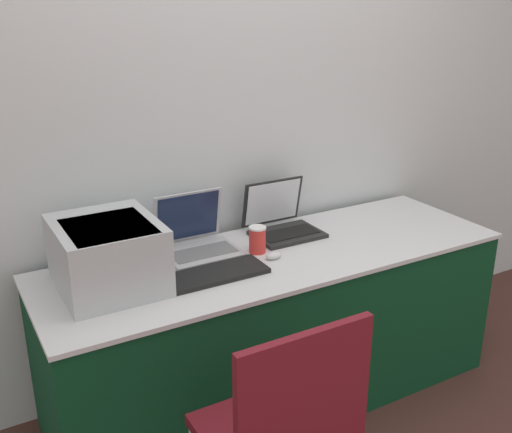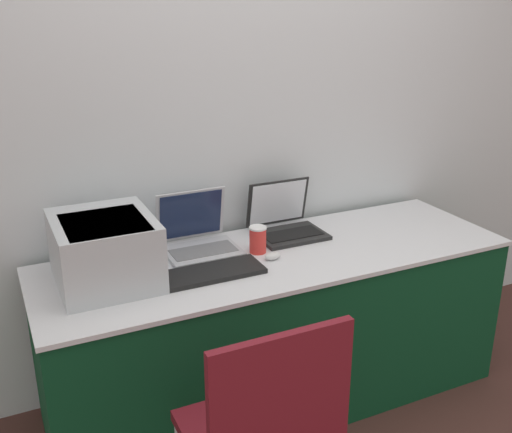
% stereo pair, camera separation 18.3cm
% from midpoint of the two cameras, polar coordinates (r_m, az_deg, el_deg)
% --- Properties ---
extents(wall_back, '(8.00, 0.05, 2.60)m').
position_cam_midpoint_polar(wall_back, '(2.86, 0.22, 9.54)').
color(wall_back, silver).
rests_on(wall_back, ground_plane).
extents(table, '(2.13, 0.69, 0.75)m').
position_cam_midpoint_polar(table, '(2.85, 3.84, -10.54)').
color(table, '#0C381E').
rests_on(table, ground_plane).
extents(printer, '(0.38, 0.43, 0.27)m').
position_cam_midpoint_polar(printer, '(2.41, -12.11, -3.00)').
color(printer, '#B2B7BC').
rests_on(printer, table).
extents(laptop_left, '(0.33, 0.30, 0.26)m').
position_cam_midpoint_polar(laptop_left, '(2.70, -3.61, -2.06)').
color(laptop_left, '#B7B7BC').
rests_on(laptop_left, table).
extents(laptop_right, '(0.32, 0.28, 0.25)m').
position_cam_midpoint_polar(laptop_right, '(2.88, 4.69, -0.63)').
color(laptop_right, black).
rests_on(laptop_right, table).
extents(external_keyboard, '(0.42, 0.17, 0.02)m').
position_cam_midpoint_polar(external_keyboard, '(2.47, -2.03, -5.38)').
color(external_keyboard, black).
rests_on(external_keyboard, table).
extents(coffee_cup, '(0.08, 0.08, 0.12)m').
position_cam_midpoint_polar(coffee_cup, '(2.66, 2.15, -2.24)').
color(coffee_cup, red).
rests_on(coffee_cup, table).
extents(mouse, '(0.07, 0.04, 0.03)m').
position_cam_midpoint_polar(mouse, '(2.61, 3.60, -3.82)').
color(mouse, silver).
rests_on(mouse, table).
extents(chair, '(0.47, 0.40, 0.92)m').
position_cam_midpoint_polar(chair, '(2.06, 3.62, -19.06)').
color(chair, maroon).
rests_on(chair, ground_plane).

